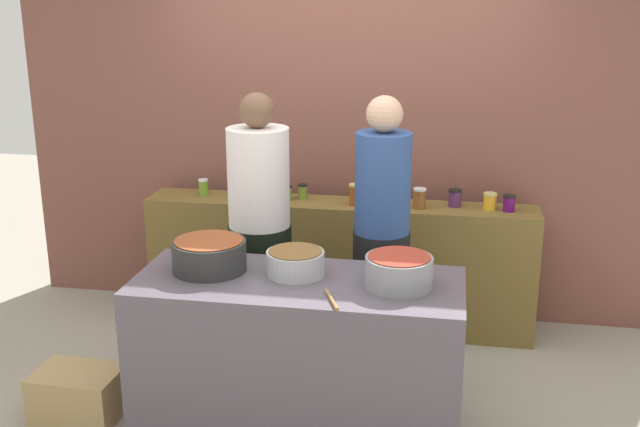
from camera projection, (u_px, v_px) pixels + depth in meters
ground at (310, 402)px, 4.43m from camera, size 12.00×12.00×0.00m
storefront_wall at (347, 109)px, 5.37m from camera, size 4.80×0.12×3.00m
display_shelf at (339, 265)px, 5.34m from camera, size 2.70×0.36×0.91m
prep_table at (299, 358)px, 4.02m from camera, size 1.70×0.70×0.88m
preserve_jar_0 at (204, 187)px, 5.37m from camera, size 0.07×0.07×0.12m
preserve_jar_1 at (243, 190)px, 5.31m from camera, size 0.08×0.08×0.12m
preserve_jar_2 at (287, 193)px, 5.25m from camera, size 0.07×0.07×0.10m
preserve_jar_3 at (303, 191)px, 5.29m from camera, size 0.07×0.07×0.10m
preserve_jar_4 at (354, 195)px, 5.12m from camera, size 0.07×0.07×0.15m
preserve_jar_5 at (374, 194)px, 5.12m from camera, size 0.08×0.08×0.15m
preserve_jar_6 at (391, 194)px, 5.16m from camera, size 0.07×0.07×0.14m
preserve_jar_7 at (419, 198)px, 5.05m from camera, size 0.09×0.09×0.14m
preserve_jar_8 at (455, 198)px, 5.09m from camera, size 0.09×0.09×0.12m
preserve_jar_9 at (490, 201)px, 5.03m from camera, size 0.09×0.09×0.11m
preserve_jar_10 at (509, 203)px, 4.99m from camera, size 0.08×0.08×0.11m
cooking_pot_left at (209, 255)px, 4.01m from camera, size 0.39×0.39×0.17m
cooking_pot_center at (295, 263)px, 3.95m from camera, size 0.30×0.30×0.13m
cooking_pot_right at (399, 271)px, 3.79m from camera, size 0.34×0.34×0.16m
wooden_spoon at (332, 300)px, 3.62m from camera, size 0.11×0.23×0.02m
cook_with_tongs at (260, 252)px, 4.58m from camera, size 0.38×0.38×1.75m
cook_in_cap at (381, 256)px, 4.47m from camera, size 0.34×0.34×1.75m
bread_crate at (79, 394)px, 4.25m from camera, size 0.49×0.35×0.28m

